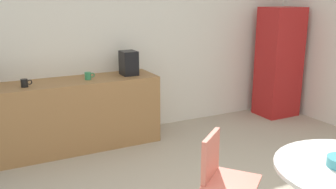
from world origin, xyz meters
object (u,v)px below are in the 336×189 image
mug_green (25,83)px  coffee_maker (129,63)px  mug_red (88,76)px  chair_coral (221,171)px  mug_white (130,70)px  locker_cabinet (279,62)px

mug_green → coffee_maker: (1.33, 0.10, 0.11)m
mug_green → coffee_maker: size_ratio=0.40×
mug_red → chair_coral: bearing=-77.9°
mug_white → coffee_maker: coffee_maker is taller
chair_coral → mug_green: bearing=119.7°
locker_cabinet → coffee_maker: bearing=177.8°
locker_cabinet → mug_white: size_ratio=13.60×
mug_red → coffee_maker: (0.57, 0.04, 0.11)m
chair_coral → mug_white: (0.14, 2.37, 0.43)m
chair_coral → mug_red: 2.33m
chair_coral → mug_green: size_ratio=6.43×
chair_coral → mug_red: (-0.48, 2.24, 0.43)m
mug_green → coffee_maker: coffee_maker is taller
mug_white → mug_red: 0.64m
locker_cabinet → mug_green: locker_cabinet is taller
mug_white → mug_red: bearing=-168.2°
mug_green → locker_cabinet: bearing=-0.1°
locker_cabinet → coffee_maker: (-2.56, 0.10, 0.18)m
chair_coral → mug_red: size_ratio=6.43×
chair_coral → mug_red: mug_red is taller
chair_coral → mug_green: 2.55m
coffee_maker → mug_white: bearing=57.7°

